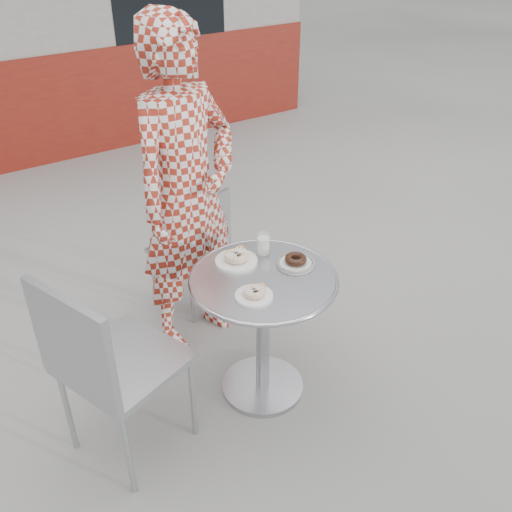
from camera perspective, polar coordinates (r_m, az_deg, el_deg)
ground at (r=3.14m, az=0.50°, el=-12.44°), size 60.00×60.00×0.00m
bistro_table at (r=2.75m, az=0.73°, el=-5.12°), size 0.71×0.71×0.71m
chair_far at (r=3.57m, az=-6.51°, el=-1.37°), size 0.47×0.47×0.78m
chair_left at (r=2.71m, az=-12.78°, el=-13.56°), size 0.60×0.59×0.98m
seated_person at (r=2.98m, az=-6.96°, el=6.09°), size 0.76×0.61×1.81m
plate_far at (r=2.75m, az=-1.96°, el=-0.19°), size 0.20×0.20×0.05m
plate_near at (r=2.51m, az=-0.16°, el=-3.75°), size 0.17×0.17×0.04m
plate_checker at (r=2.74m, az=3.97°, el=-0.58°), size 0.19×0.19×0.05m
milk_cup at (r=2.80m, az=0.74°, el=1.15°), size 0.07×0.07×0.11m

